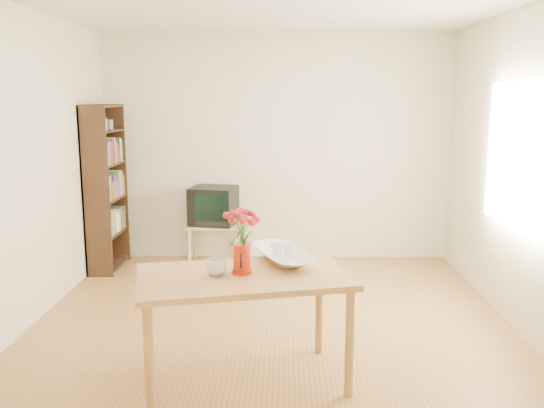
{
  "coord_description": "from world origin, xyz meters",
  "views": [
    {
      "loc": [
        0.11,
        -4.4,
        1.87
      ],
      "look_at": [
        0.0,
        0.3,
        1.0
      ],
      "focal_mm": 38.0,
      "sensor_mm": 36.0,
      "label": 1
    }
  ],
  "objects_px": {
    "table": "(244,287)",
    "television": "(214,205)",
    "mug": "(216,267)",
    "bowl": "(283,231)",
    "pitcher": "(242,260)"
  },
  "relations": [
    {
      "from": "table",
      "to": "television",
      "type": "bearing_deg",
      "value": 87.39
    },
    {
      "from": "table",
      "to": "television",
      "type": "xyz_separation_m",
      "value": [
        -0.54,
        2.82,
        0.01
      ]
    },
    {
      "from": "mug",
      "to": "bowl",
      "type": "relative_size",
      "value": 0.3
    },
    {
      "from": "mug",
      "to": "television",
      "type": "distance_m",
      "value": 2.87
    },
    {
      "from": "television",
      "to": "mug",
      "type": "bearing_deg",
      "value": -72.51
    },
    {
      "from": "mug",
      "to": "bowl",
      "type": "xyz_separation_m",
      "value": [
        0.42,
        0.34,
        0.16
      ]
    },
    {
      "from": "table",
      "to": "bowl",
      "type": "relative_size",
      "value": 3.3
    },
    {
      "from": "pitcher",
      "to": "mug",
      "type": "xyz_separation_m",
      "value": [
        -0.16,
        -0.05,
        -0.04
      ]
    },
    {
      "from": "bowl",
      "to": "television",
      "type": "relative_size",
      "value": 0.81
    },
    {
      "from": "table",
      "to": "pitcher",
      "type": "distance_m",
      "value": 0.18
    },
    {
      "from": "pitcher",
      "to": "mug",
      "type": "distance_m",
      "value": 0.17
    },
    {
      "from": "television",
      "to": "pitcher",
      "type": "bearing_deg",
      "value": -69.2
    },
    {
      "from": "table",
      "to": "mug",
      "type": "bearing_deg",
      "value": 173.89
    },
    {
      "from": "table",
      "to": "television",
      "type": "distance_m",
      "value": 2.87
    },
    {
      "from": "pitcher",
      "to": "mug",
      "type": "relative_size",
      "value": 1.53
    }
  ]
}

